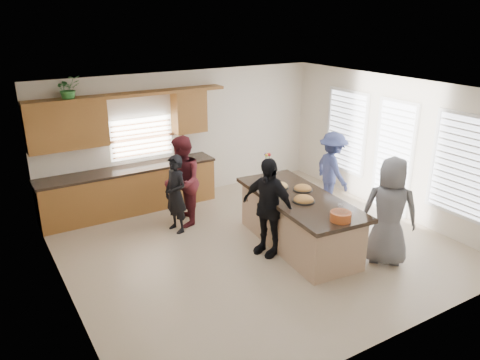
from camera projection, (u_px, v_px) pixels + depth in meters
floor at (258, 246)px, 8.44m from camera, size 6.50×6.50×0.00m
room_shell at (259, 144)px, 7.79m from camera, size 6.52×6.02×2.81m
back_cabinetry at (126, 170)px, 9.61m from camera, size 4.08×0.66×2.46m
right_wall_glazing at (396, 150)px, 9.44m from camera, size 0.06×4.00×2.25m
island at (298, 222)px, 8.32m from camera, size 1.39×2.79×0.95m
platter_front at (304, 200)px, 7.92m from camera, size 0.38×0.38×0.16m
platter_mid at (303, 189)px, 8.42m from camera, size 0.36×0.36×0.14m
platter_back at (280, 186)px, 8.54m from camera, size 0.34×0.34×0.14m
salad_bowl at (341, 216)px, 7.18m from camera, size 0.33×0.33×0.14m
clear_cup at (340, 207)px, 7.59m from camera, size 0.09×0.09×0.09m
plate_stack at (266, 180)px, 8.86m from camera, size 0.22×0.22×0.05m
flower_vase at (268, 163)px, 9.14m from camera, size 0.14×0.14×0.44m
potted_plant at (68, 89)px, 8.64m from camera, size 0.51×0.47×0.48m
woman_left_back at (176, 194)px, 8.78m from camera, size 0.47×0.62×1.51m
woman_left_mid at (182, 182)px, 9.02m from camera, size 0.92×1.04×1.78m
woman_left_front at (268, 207)px, 7.92m from camera, size 0.75×1.10×1.73m
woman_right_back at (332, 170)px, 9.91m from camera, size 0.80×1.15×1.64m
woman_right_front at (389, 211)px, 7.62m from camera, size 1.05×1.05×1.83m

